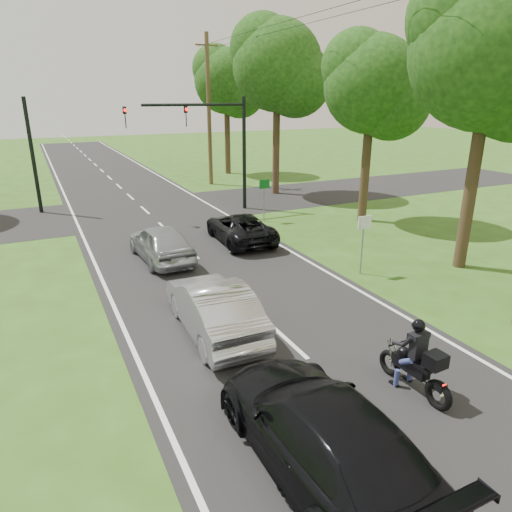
# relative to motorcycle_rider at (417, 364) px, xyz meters

# --- Properties ---
(ground) EXTENTS (140.00, 140.00, 0.00)m
(ground) POSITION_rel_motorcycle_rider_xyz_m (-1.36, 3.06, -0.67)
(ground) COLOR #314E16
(ground) RESTS_ON ground
(road) EXTENTS (8.00, 100.00, 0.01)m
(road) POSITION_rel_motorcycle_rider_xyz_m (-1.36, 13.06, -0.67)
(road) COLOR black
(road) RESTS_ON ground
(cross_road) EXTENTS (60.00, 7.00, 0.01)m
(cross_road) POSITION_rel_motorcycle_rider_xyz_m (-1.36, 19.06, -0.67)
(cross_road) COLOR black
(cross_road) RESTS_ON ground
(motorcycle_rider) EXTENTS (0.56, 1.98, 1.71)m
(motorcycle_rider) POSITION_rel_motorcycle_rider_xyz_m (0.00, 0.00, 0.00)
(motorcycle_rider) COLOR black
(motorcycle_rider) RESTS_ON ground
(dark_suv) EXTENTS (2.27, 4.51, 1.22)m
(dark_suv) POSITION_rel_motorcycle_rider_xyz_m (1.05, 11.47, -0.05)
(dark_suv) COLOR black
(dark_suv) RESTS_ON road
(silver_sedan) EXTENTS (1.68, 4.45, 1.45)m
(silver_sedan) POSITION_rel_motorcycle_rider_xyz_m (-2.90, 4.32, 0.06)
(silver_sedan) COLOR #BCBDC2
(silver_sedan) RESTS_ON road
(silver_suv) EXTENTS (1.87, 4.22, 1.41)m
(silver_suv) POSITION_rel_motorcycle_rider_xyz_m (-2.66, 10.56, 0.05)
(silver_suv) COLOR #A3A7AB
(silver_suv) RESTS_ON road
(dark_car_behind) EXTENTS (2.07, 5.08, 1.47)m
(dark_car_behind) POSITION_rel_motorcycle_rider_xyz_m (-2.99, -0.92, 0.08)
(dark_car_behind) COLOR black
(dark_car_behind) RESTS_ON road
(traffic_signal) EXTENTS (6.38, 0.44, 6.00)m
(traffic_signal) POSITION_rel_motorcycle_rider_xyz_m (1.98, 17.06, 3.46)
(traffic_signal) COLOR black
(traffic_signal) RESTS_ON ground
(signal_pole_far) EXTENTS (0.20, 0.20, 6.00)m
(signal_pole_far) POSITION_rel_motorcycle_rider_xyz_m (-6.56, 21.06, 2.33)
(signal_pole_far) COLOR black
(signal_pole_far) RESTS_ON ground
(utility_pole_far) EXTENTS (1.60, 0.28, 10.00)m
(utility_pole_far) POSITION_rel_motorcycle_rider_xyz_m (4.84, 25.06, 4.41)
(utility_pole_far) COLOR brown
(utility_pole_far) RESTS_ON ground
(sign_white) EXTENTS (0.55, 0.07, 2.12)m
(sign_white) POSITION_rel_motorcycle_rider_xyz_m (3.34, 6.04, 0.93)
(sign_white) COLOR slate
(sign_white) RESTS_ON ground
(sign_green) EXTENTS (0.55, 0.07, 2.12)m
(sign_green) POSITION_rel_motorcycle_rider_xyz_m (3.54, 14.04, 0.93)
(sign_green) COLOR slate
(sign_green) RESTS_ON ground
(tree_row_b) EXTENTS (5.60, 5.43, 10.06)m
(tree_row_b) POSITION_rel_motorcycle_rider_xyz_m (7.43, 4.83, 6.46)
(tree_row_b) COLOR #332316
(tree_row_b) RESTS_ON ground
(tree_row_c) EXTENTS (4.80, 4.65, 8.76)m
(tree_row_c) POSITION_rel_motorcycle_rider_xyz_m (8.39, 11.86, 5.56)
(tree_row_c) COLOR #332316
(tree_row_c) RESTS_ON ground
(tree_row_d) EXTENTS (5.76, 5.58, 10.45)m
(tree_row_d) POSITION_rel_motorcycle_rider_xyz_m (7.74, 19.82, 6.76)
(tree_row_d) COLOR #332316
(tree_row_d) RESTS_ON ground
(tree_row_e) EXTENTS (5.28, 5.12, 9.61)m
(tree_row_e) POSITION_rel_motorcycle_rider_xyz_m (8.12, 28.84, 6.16)
(tree_row_e) COLOR #332316
(tree_row_e) RESTS_ON ground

